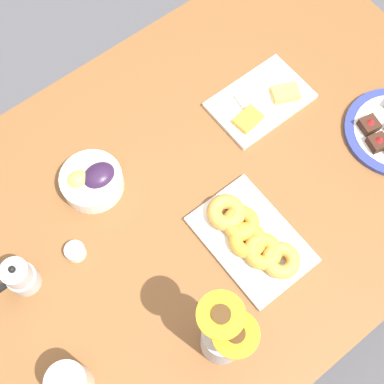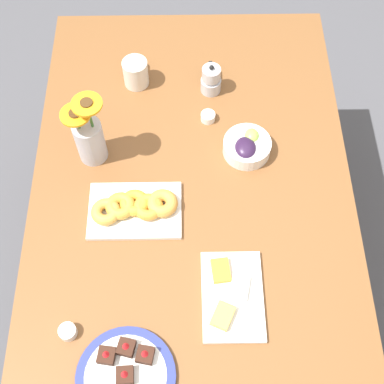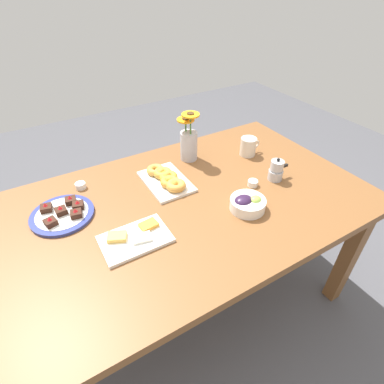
{
  "view_description": "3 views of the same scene",
  "coord_description": "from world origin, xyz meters",
  "px_view_note": "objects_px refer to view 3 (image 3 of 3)",
  "views": [
    {
      "loc": [
        0.31,
        0.4,
        1.96
      ],
      "look_at": [
        0.0,
        0.0,
        0.78
      ],
      "focal_mm": 50.0,
      "sensor_mm": 36.0,
      "label": 1
    },
    {
      "loc": [
        -0.79,
        0.01,
        2.18
      ],
      "look_at": [
        0.0,
        0.0,
        0.78
      ],
      "focal_mm": 50.0,
      "sensor_mm": 36.0,
      "label": 2
    },
    {
      "loc": [
        -0.53,
        -0.91,
        1.58
      ],
      "look_at": [
        0.0,
        0.0,
        0.78
      ],
      "focal_mm": 28.0,
      "sensor_mm": 36.0,
      "label": 3
    }
  ],
  "objects_px": {
    "flower_vase": "(189,143)",
    "coffee_mug": "(248,146)",
    "dining_table": "(192,213)",
    "croissant_platter": "(166,179)",
    "grape_bowl": "(247,203)",
    "jam_cup_berry": "(81,185)",
    "moka_pot": "(276,171)",
    "cheese_platter": "(135,238)",
    "dessert_plate": "(63,214)",
    "jam_cup_honey": "(253,183)"
  },
  "relations": [
    {
      "from": "croissant_platter",
      "to": "dessert_plate",
      "type": "relative_size",
      "value": 1.08
    },
    {
      "from": "dining_table",
      "to": "flower_vase",
      "type": "bearing_deg",
      "value": 62.3
    },
    {
      "from": "cheese_platter",
      "to": "flower_vase",
      "type": "xyz_separation_m",
      "value": [
        0.48,
        0.42,
        0.08
      ]
    },
    {
      "from": "dining_table",
      "to": "coffee_mug",
      "type": "distance_m",
      "value": 0.52
    },
    {
      "from": "moka_pot",
      "to": "grape_bowl",
      "type": "bearing_deg",
      "value": -157.71
    },
    {
      "from": "jam_cup_honey",
      "to": "jam_cup_berry",
      "type": "height_order",
      "value": "same"
    },
    {
      "from": "dessert_plate",
      "to": "moka_pot",
      "type": "relative_size",
      "value": 2.18
    },
    {
      "from": "grape_bowl",
      "to": "jam_cup_berry",
      "type": "bearing_deg",
      "value": 138.35
    },
    {
      "from": "dining_table",
      "to": "jam_cup_honey",
      "type": "height_order",
      "value": "jam_cup_honey"
    },
    {
      "from": "jam_cup_honey",
      "to": "dining_table",
      "type": "bearing_deg",
      "value": 169.19
    },
    {
      "from": "grape_bowl",
      "to": "croissant_platter",
      "type": "xyz_separation_m",
      "value": [
        -0.21,
        0.35,
        -0.01
      ]
    },
    {
      "from": "grape_bowl",
      "to": "flower_vase",
      "type": "height_order",
      "value": "flower_vase"
    },
    {
      "from": "grape_bowl",
      "to": "cheese_platter",
      "type": "xyz_separation_m",
      "value": [
        -0.48,
        0.07,
        -0.02
      ]
    },
    {
      "from": "croissant_platter",
      "to": "jam_cup_berry",
      "type": "xyz_separation_m",
      "value": [
        -0.37,
        0.17,
        -0.01
      ]
    },
    {
      "from": "coffee_mug",
      "to": "jam_cup_honey",
      "type": "relative_size",
      "value": 2.52
    },
    {
      "from": "dining_table",
      "to": "croissant_platter",
      "type": "distance_m",
      "value": 0.21
    },
    {
      "from": "coffee_mug",
      "to": "moka_pot",
      "type": "height_order",
      "value": "moka_pot"
    },
    {
      "from": "coffee_mug",
      "to": "jam_cup_berry",
      "type": "relative_size",
      "value": 2.52
    },
    {
      "from": "jam_cup_honey",
      "to": "flower_vase",
      "type": "bearing_deg",
      "value": 110.35
    },
    {
      "from": "cheese_platter",
      "to": "croissant_platter",
      "type": "distance_m",
      "value": 0.39
    },
    {
      "from": "coffee_mug",
      "to": "moka_pot",
      "type": "bearing_deg",
      "value": -98.15
    },
    {
      "from": "dining_table",
      "to": "coffee_mug",
      "type": "bearing_deg",
      "value": 21.72
    },
    {
      "from": "grape_bowl",
      "to": "dining_table",
      "type": "bearing_deg",
      "value": 133.78
    },
    {
      "from": "grape_bowl",
      "to": "jam_cup_honey",
      "type": "bearing_deg",
      "value": 42.33
    },
    {
      "from": "jam_cup_berry",
      "to": "grape_bowl",
      "type": "bearing_deg",
      "value": -41.65
    },
    {
      "from": "cheese_platter",
      "to": "jam_cup_berry",
      "type": "distance_m",
      "value": 0.45
    },
    {
      "from": "coffee_mug",
      "to": "dessert_plate",
      "type": "xyz_separation_m",
      "value": [
        -0.99,
        -0.01,
        -0.04
      ]
    },
    {
      "from": "jam_cup_honey",
      "to": "moka_pot",
      "type": "relative_size",
      "value": 0.4
    },
    {
      "from": "flower_vase",
      "to": "coffee_mug",
      "type": "bearing_deg",
      "value": -22.66
    },
    {
      "from": "dessert_plate",
      "to": "flower_vase",
      "type": "bearing_deg",
      "value": 11.07
    },
    {
      "from": "grape_bowl",
      "to": "croissant_platter",
      "type": "relative_size",
      "value": 0.55
    },
    {
      "from": "moka_pot",
      "to": "cheese_platter",
      "type": "bearing_deg",
      "value": -177.43
    },
    {
      "from": "dining_table",
      "to": "cheese_platter",
      "type": "relative_size",
      "value": 6.15
    },
    {
      "from": "jam_cup_berry",
      "to": "dessert_plate",
      "type": "bearing_deg",
      "value": -125.75
    },
    {
      "from": "dessert_plate",
      "to": "moka_pot",
      "type": "height_order",
      "value": "moka_pot"
    },
    {
      "from": "grape_bowl",
      "to": "dessert_plate",
      "type": "relative_size",
      "value": 0.59
    },
    {
      "from": "grape_bowl",
      "to": "dessert_plate",
      "type": "bearing_deg",
      "value": 152.89
    },
    {
      "from": "flower_vase",
      "to": "jam_cup_honey",
      "type": "bearing_deg",
      "value": -69.65
    },
    {
      "from": "grape_bowl",
      "to": "flower_vase",
      "type": "distance_m",
      "value": 0.5
    },
    {
      "from": "flower_vase",
      "to": "moka_pot",
      "type": "distance_m",
      "value": 0.47
    },
    {
      "from": "dessert_plate",
      "to": "moka_pot",
      "type": "distance_m",
      "value": 0.99
    },
    {
      "from": "dining_table",
      "to": "grape_bowl",
      "type": "bearing_deg",
      "value": -46.22
    },
    {
      "from": "dessert_plate",
      "to": "flower_vase",
      "type": "xyz_separation_m",
      "value": [
        0.69,
        0.13,
        0.08
      ]
    },
    {
      "from": "croissant_platter",
      "to": "flower_vase",
      "type": "height_order",
      "value": "flower_vase"
    },
    {
      "from": "coffee_mug",
      "to": "flower_vase",
      "type": "relative_size",
      "value": 0.45
    },
    {
      "from": "croissant_platter",
      "to": "moka_pot",
      "type": "height_order",
      "value": "moka_pot"
    },
    {
      "from": "dining_table",
      "to": "coffee_mug",
      "type": "height_order",
      "value": "coffee_mug"
    },
    {
      "from": "grape_bowl",
      "to": "coffee_mug",
      "type": "bearing_deg",
      "value": 50.73
    },
    {
      "from": "coffee_mug",
      "to": "jam_cup_berry",
      "type": "height_order",
      "value": "coffee_mug"
    },
    {
      "from": "dining_table",
      "to": "croissant_platter",
      "type": "relative_size",
      "value": 5.71
    }
  ]
}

